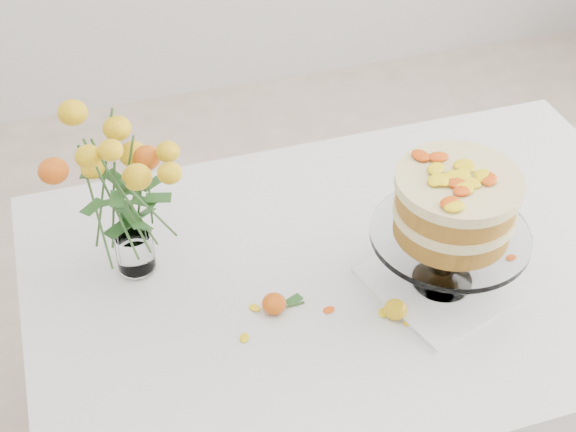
% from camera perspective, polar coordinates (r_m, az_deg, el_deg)
% --- Properties ---
extents(table, '(1.43, 0.93, 0.76)m').
position_cam_1_polar(table, '(1.77, 5.40, -5.38)').
color(table, tan).
rests_on(table, ground).
extents(napkin, '(0.33, 0.33, 0.01)m').
position_cam_1_polar(napkin, '(1.69, 10.85, -4.66)').
color(napkin, white).
rests_on(napkin, table).
extents(cake_stand, '(0.32, 0.32, 0.28)m').
position_cam_1_polar(cake_stand, '(1.56, 11.72, 0.36)').
color(cake_stand, white).
rests_on(cake_stand, napkin).
extents(rose_vase, '(0.34, 0.34, 0.40)m').
position_cam_1_polar(rose_vase, '(1.57, -11.64, 2.38)').
color(rose_vase, white).
rests_on(rose_vase, table).
extents(loose_rose_near, '(0.08, 0.05, 0.04)m').
position_cam_1_polar(loose_rose_near, '(1.60, 7.66, -6.60)').
color(loose_rose_near, yellow).
rests_on(loose_rose_near, table).
extents(loose_rose_far, '(0.09, 0.05, 0.04)m').
position_cam_1_polar(loose_rose_far, '(1.60, -0.99, -6.26)').
color(loose_rose_far, '#CA5209').
rests_on(loose_rose_far, table).
extents(stray_petal_a, '(0.03, 0.02, 0.00)m').
position_cam_1_polar(stray_petal_a, '(1.61, 2.92, -6.70)').
color(stray_petal_a, yellow).
rests_on(stray_petal_a, table).
extents(stray_petal_b, '(0.03, 0.02, 0.00)m').
position_cam_1_polar(stray_petal_b, '(1.62, 6.76, -6.87)').
color(stray_petal_b, yellow).
rests_on(stray_petal_b, table).
extents(stray_petal_c, '(0.03, 0.02, 0.00)m').
position_cam_1_polar(stray_petal_c, '(1.61, 8.64, -7.53)').
color(stray_petal_c, yellow).
rests_on(stray_petal_c, table).
extents(stray_petal_d, '(0.03, 0.02, 0.00)m').
position_cam_1_polar(stray_petal_d, '(1.62, -2.39, -6.55)').
color(stray_petal_d, yellow).
rests_on(stray_petal_d, table).
extents(stray_petal_e, '(0.03, 0.02, 0.00)m').
position_cam_1_polar(stray_petal_e, '(1.57, -3.12, -8.66)').
color(stray_petal_e, yellow).
rests_on(stray_petal_e, table).
extents(stray_petal_f, '(0.03, 0.02, 0.00)m').
position_cam_1_polar(stray_petal_f, '(1.78, 15.55, -3.02)').
color(stray_petal_f, yellow).
rests_on(stray_petal_f, table).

